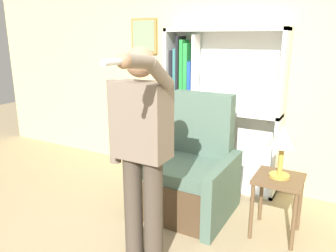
# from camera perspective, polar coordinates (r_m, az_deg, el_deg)

# --- Properties ---
(wall_back) EXTENTS (8.00, 0.11, 2.80)m
(wall_back) POSITION_cam_1_polar(r_m,az_deg,el_deg) (3.97, 11.24, 9.70)
(wall_back) COLOR #DBCC84
(wall_back) RESTS_ON ground_plane
(bookcase) EXTENTS (1.39, 0.28, 1.87)m
(bookcase) POSITION_cam_1_polar(r_m,az_deg,el_deg) (3.98, 6.68, 2.65)
(bookcase) COLOR white
(bookcase) RESTS_ON ground_plane
(armchair) EXTENTS (0.87, 0.86, 1.21)m
(armchair) POSITION_cam_1_polar(r_m,az_deg,el_deg) (3.43, 3.90, -8.74)
(armchair) COLOR #4C3823
(armchair) RESTS_ON ground_plane
(person_standing) EXTENTS (0.57, 0.78, 1.70)m
(person_standing) POSITION_cam_1_polar(r_m,az_deg,el_deg) (2.45, -4.76, -3.53)
(person_standing) COLOR #473D33
(person_standing) RESTS_ON ground_plane
(side_table) EXTENTS (0.41, 0.41, 0.57)m
(side_table) POSITION_cam_1_polar(r_m,az_deg,el_deg) (3.13, 18.62, -10.18)
(side_table) COLOR brown
(side_table) RESTS_ON ground_plane
(table_lamp) EXTENTS (0.24, 0.24, 0.47)m
(table_lamp) POSITION_cam_1_polar(r_m,az_deg,el_deg) (2.97, 19.35, -2.24)
(table_lamp) COLOR gold
(table_lamp) RESTS_ON side_table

